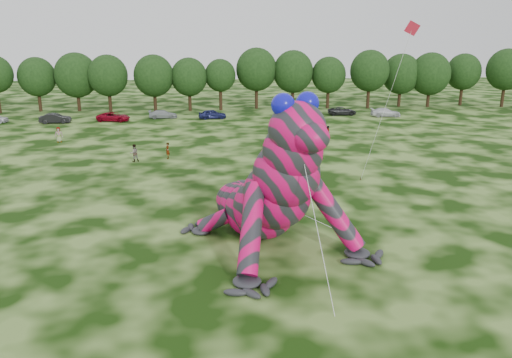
{
  "coord_description": "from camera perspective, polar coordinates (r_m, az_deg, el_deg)",
  "views": [
    {
      "loc": [
        -0.91,
        -29.42,
        12.57
      ],
      "look_at": [
        1.84,
        0.03,
        4.0
      ],
      "focal_mm": 35.0,
      "sensor_mm": 36.0,
      "label": 1
    }
  ],
  "objects": [
    {
      "name": "spectator_5",
      "position": [
        48.88,
        4.92,
        2.29
      ],
      "size": [
        1.74,
        1.21,
        1.8
      ],
      "primitive_type": "imported",
      "rotation": [
        0.0,
        0.0,
        0.45
      ],
      "color": "gray",
      "rests_on": "ground"
    },
    {
      "name": "car_2",
      "position": [
        78.7,
        -15.98,
        6.85
      ],
      "size": [
        5.21,
        3.06,
        1.36
      ],
      "primitive_type": "imported",
      "rotation": [
        0.0,
        0.0,
        1.4
      ],
      "color": "maroon",
      "rests_on": "ground"
    },
    {
      "name": "tree_8",
      "position": [
        86.85,
        -7.63,
        10.67
      ],
      "size": [
        6.14,
        5.53,
        8.94
      ],
      "primitive_type": null,
      "color": "black",
      "rests_on": "ground"
    },
    {
      "name": "spectator_0",
      "position": [
        53.28,
        -10.08,
        3.21
      ],
      "size": [
        0.52,
        0.69,
        1.72
      ],
      "primitive_type": "imported",
      "rotation": [
        0.0,
        0.0,
        4.89
      ],
      "color": "gray",
      "rests_on": "ground"
    },
    {
      "name": "tree_17",
      "position": [
        101.29,
        26.59,
        10.29
      ],
      "size": [
        6.98,
        6.28,
        10.3
      ],
      "primitive_type": null,
      "color": "black",
      "rests_on": "ground"
    },
    {
      "name": "tree_6",
      "position": [
        88.05,
        -16.5,
        10.41
      ],
      "size": [
        6.52,
        5.86,
        9.49
      ],
      "primitive_type": null,
      "color": "black",
      "rests_on": "ground"
    },
    {
      "name": "tree_13",
      "position": [
        91.29,
        12.81,
        11.05
      ],
      "size": [
        6.83,
        6.15,
        10.13
      ],
      "primitive_type": null,
      "color": "black",
      "rests_on": "ground"
    },
    {
      "name": "car_5",
      "position": [
        79.26,
        4.38,
        7.53
      ],
      "size": [
        4.67,
        2.12,
        1.49
      ],
      "primitive_type": "imported",
      "rotation": [
        0.0,
        0.0,
        1.45
      ],
      "color": "silver",
      "rests_on": "ground"
    },
    {
      "name": "tree_16",
      "position": [
        100.48,
        22.55,
        10.45
      ],
      "size": [
        6.26,
        5.63,
        9.37
      ],
      "primitive_type": null,
      "color": "black",
      "rests_on": "ground"
    },
    {
      "name": "spectator_3",
      "position": [
        62.02,
        8.2,
        5.18
      ],
      "size": [
        0.85,
        1.18,
        1.86
      ],
      "primitive_type": "imported",
      "rotation": [
        0.0,
        0.0,
        1.16
      ],
      "color": "gray",
      "rests_on": "ground"
    },
    {
      "name": "spectator_2",
      "position": [
        63.63,
        2.95,
        5.58
      ],
      "size": [
        1.07,
        1.35,
        1.83
      ],
      "primitive_type": "imported",
      "rotation": [
        0.0,
        0.0,
        4.34
      ],
      "color": "gray",
      "rests_on": "ground"
    },
    {
      "name": "tree_15",
      "position": [
        95.99,
        19.25,
        10.65
      ],
      "size": [
        7.17,
        6.45,
        9.63
      ],
      "primitive_type": null,
      "color": "black",
      "rests_on": "ground"
    },
    {
      "name": "car_6",
      "position": [
        83.05,
        9.83,
        7.66
      ],
      "size": [
        4.62,
        2.16,
        1.28
      ],
      "primitive_type": "imported",
      "rotation": [
        0.0,
        0.0,
        1.56
      ],
      "color": "#252527",
      "rests_on": "ground"
    },
    {
      "name": "car_1",
      "position": [
        79.71,
        -21.96,
        6.45
      ],
      "size": [
        4.51,
        1.85,
        1.46
      ],
      "primitive_type": "imported",
      "rotation": [
        0.0,
        0.0,
        1.64
      ],
      "color": "black",
      "rests_on": "ground"
    },
    {
      "name": "flying_kite",
      "position": [
        41.82,
        17.02,
        15.0
      ],
      "size": [
        3.08,
        3.89,
        13.95
      ],
      "color": "red",
      "rests_on": "ground"
    },
    {
      "name": "car_4",
      "position": [
        78.24,
        -5.01,
        7.39
      ],
      "size": [
        4.44,
        2.16,
        1.46
      ],
      "primitive_type": "imported",
      "rotation": [
        0.0,
        0.0,
        1.68
      ],
      "color": "navy",
      "rests_on": "ground"
    },
    {
      "name": "tree_4",
      "position": [
        93.05,
        -23.68,
        9.87
      ],
      "size": [
        6.22,
        5.6,
        9.06
      ],
      "primitive_type": null,
      "color": "black",
      "rests_on": "ground"
    },
    {
      "name": "tree_14",
      "position": [
        94.93,
        16.2,
        10.78
      ],
      "size": [
        6.82,
        6.14,
        9.4
      ],
      "primitive_type": null,
      "color": "black",
      "rests_on": "ground"
    },
    {
      "name": "car_3",
      "position": [
        79.88,
        -10.58,
        7.29
      ],
      "size": [
        4.4,
        1.83,
        1.27
      ],
      "primitive_type": "imported",
      "rotation": [
        0.0,
        0.0,
        1.58
      ],
      "color": "#9EA3A6",
      "rests_on": "ground"
    },
    {
      "name": "tree_9",
      "position": [
        87.18,
        -4.09,
        10.7
      ],
      "size": [
        5.27,
        4.74,
        8.68
      ],
      "primitive_type": null,
      "color": "black",
      "rests_on": "ground"
    },
    {
      "name": "tree_11",
      "position": [
        89.16,
        4.25,
        11.27
      ],
      "size": [
        7.01,
        6.31,
        10.07
      ],
      "primitive_type": null,
      "color": "black",
      "rests_on": "ground"
    },
    {
      "name": "spectator_4",
      "position": [
        65.25,
        -21.61,
        4.73
      ],
      "size": [
        1.01,
        0.78,
        1.84
      ],
      "primitive_type": "imported",
      "rotation": [
        0.0,
        0.0,
        0.24
      ],
      "color": "gray",
      "rests_on": "ground"
    },
    {
      "name": "tree_5",
      "position": [
        90.95,
        -19.8,
        10.39
      ],
      "size": [
        7.16,
        6.44,
        9.8
      ],
      "primitive_type": null,
      "color": "black",
      "rests_on": "ground"
    },
    {
      "name": "tree_10",
      "position": [
        88.69,
        0.05,
        11.42
      ],
      "size": [
        7.09,
        6.38,
        10.5
      ],
      "primitive_type": null,
      "color": "black",
      "rests_on": "ground"
    },
    {
      "name": "car_7",
      "position": [
        82.7,
        14.6,
        7.38
      ],
      "size": [
        4.85,
        2.3,
        1.37
      ],
      "primitive_type": "imported",
      "rotation": [
        0.0,
        0.0,
        1.49
      ],
      "color": "silver",
      "rests_on": "ground"
    },
    {
      "name": "spectator_1",
      "position": [
        52.68,
        -13.75,
        2.9
      ],
      "size": [
        1.09,
        1.0,
        1.82
      ],
      "primitive_type": "imported",
      "rotation": [
        0.0,
        0.0,
        3.57
      ],
      "color": "gray",
      "rests_on": "ground"
    },
    {
      "name": "tree_12",
      "position": [
        90.0,
        8.27,
        10.84
      ],
      "size": [
        5.99,
        5.39,
        8.97
      ],
      "primitive_type": null,
      "color": "black",
      "rests_on": "ground"
    },
    {
      "name": "ground",
      "position": [
        32.01,
        -3.31,
        -7.0
      ],
      "size": [
        240.0,
        240.0,
        0.0
      ],
      "primitive_type": "plane",
      "color": "#16330A",
      "rests_on": "ground"
    },
    {
      "name": "tree_7",
      "position": [
        87.06,
        -11.57,
        10.68
      ],
      "size": [
        6.68,
        6.01,
        9.48
      ],
      "primitive_type": null,
      "color": "black",
      "rests_on": "ground"
    },
    {
      "name": "inflatable_gecko",
      "position": [
        31.53,
        -0.26,
        1.98
      ],
      "size": [
        22.69,
        24.28,
        9.7
      ],
      "primitive_type": null,
      "rotation": [
        0.0,
        0.0,
        0.41
      ],
      "color": "#D10959",
      "rests_on": "ground"
    }
  ]
}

